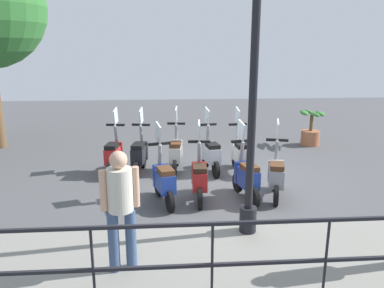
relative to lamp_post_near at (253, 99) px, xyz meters
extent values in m
plane|color=#4C4C4F|center=(2.40, 0.18, -2.23)|extent=(28.00, 28.00, 0.00)
cube|color=gray|center=(-0.80, 0.18, -2.15)|extent=(2.20, 20.00, 0.15)
cube|color=slate|center=(0.25, 0.18, -2.15)|extent=(0.10, 20.00, 0.15)
cube|color=black|center=(-1.80, 0.18, -1.03)|extent=(0.04, 16.00, 0.04)
cube|color=black|center=(-1.80, 0.18, -1.50)|extent=(0.04, 16.00, 0.04)
cylinder|color=black|center=(-1.80, -0.44, -1.55)|extent=(0.03, 0.03, 1.05)
cylinder|color=black|center=(-1.80, 0.79, -1.55)|extent=(0.03, 0.03, 1.05)
cylinder|color=black|center=(-1.80, 2.03, -1.55)|extent=(0.03, 0.03, 1.05)
cylinder|color=black|center=(0.00, 0.00, -1.88)|extent=(0.26, 0.26, 0.40)
cylinder|color=black|center=(0.00, 0.00, 0.19)|extent=(0.12, 0.12, 4.54)
cylinder|color=#384C70|center=(-0.92, 1.94, -1.67)|extent=(0.14, 0.14, 0.82)
cylinder|color=#384C70|center=(-0.86, 1.73, -1.67)|extent=(0.14, 0.14, 0.82)
cylinder|color=beige|center=(-0.89, 1.83, -0.98)|extent=(0.39, 0.39, 0.55)
sphere|color=tan|center=(-0.89, 1.83, -0.60)|extent=(0.22, 0.22, 0.22)
cylinder|color=tan|center=(-0.95, 2.02, -0.97)|extent=(0.09, 0.09, 0.52)
cylinder|color=tan|center=(-0.84, 1.64, -0.97)|extent=(0.09, 0.09, 0.52)
cylinder|color=#9E5B3D|center=(5.68, -3.22, -2.00)|extent=(0.56, 0.56, 0.45)
cylinder|color=brown|center=(5.68, -3.22, -1.53)|extent=(0.10, 0.10, 0.50)
ellipsoid|color=#387A33|center=(5.93, -3.22, -1.23)|extent=(0.56, 0.16, 0.10)
ellipsoid|color=#387A33|center=(5.43, -3.22, -1.23)|extent=(0.56, 0.16, 0.10)
ellipsoid|color=#387A33|center=(5.68, -2.97, -1.23)|extent=(0.56, 0.16, 0.10)
ellipsoid|color=#387A33|center=(5.68, -3.47, -1.23)|extent=(0.56, 0.16, 0.10)
ellipsoid|color=#387A33|center=(5.86, -3.04, -1.23)|extent=(0.56, 0.16, 0.10)
ellipsoid|color=#387A33|center=(5.50, -3.40, -1.23)|extent=(0.56, 0.16, 0.10)
cylinder|color=black|center=(2.06, -1.03, -2.03)|extent=(0.41, 0.18, 0.40)
cylinder|color=black|center=(1.25, -0.83, -2.03)|extent=(0.41, 0.18, 0.40)
cube|color=gray|center=(1.57, -0.91, -1.75)|extent=(0.65, 0.42, 0.36)
cube|color=gray|center=(1.85, -0.98, -1.73)|extent=(0.19, 0.32, 0.44)
cube|color=#4C2D19|center=(1.50, -0.89, -1.52)|extent=(0.45, 0.35, 0.10)
cylinder|color=gray|center=(1.91, -0.99, -1.37)|extent=(0.19, 0.11, 0.55)
cube|color=black|center=(1.91, -0.99, -1.10)|extent=(0.17, 0.44, 0.05)
cube|color=silver|center=(1.97, -1.01, -0.90)|extent=(0.38, 0.12, 0.42)
cylinder|color=black|center=(2.02, -0.23, -2.03)|extent=(0.41, 0.15, 0.40)
cylinder|color=black|center=(1.21, -0.39, -2.03)|extent=(0.41, 0.15, 0.40)
cube|color=navy|center=(1.53, -0.33, -1.75)|extent=(0.64, 0.39, 0.36)
cube|color=navy|center=(1.82, -0.27, -1.73)|extent=(0.17, 0.32, 0.44)
cube|color=#4C2D19|center=(1.46, -0.34, -1.52)|extent=(0.44, 0.33, 0.10)
cylinder|color=gray|center=(1.87, -0.26, -1.37)|extent=(0.19, 0.10, 0.55)
cube|color=black|center=(1.87, -0.26, -1.10)|extent=(0.14, 0.44, 0.05)
cube|color=silver|center=(1.93, -0.25, -0.90)|extent=(0.39, 0.10, 0.42)
cylinder|color=black|center=(2.05, 0.58, -2.03)|extent=(0.40, 0.10, 0.40)
cylinder|color=black|center=(1.22, 0.63, -2.03)|extent=(0.40, 0.10, 0.40)
cube|color=#B21E1E|center=(1.55, 0.61, -1.75)|extent=(0.62, 0.32, 0.36)
cube|color=#B21E1E|center=(1.84, 0.59, -1.73)|extent=(0.14, 0.31, 0.44)
cube|color=black|center=(1.48, 0.61, -1.52)|extent=(0.41, 0.28, 0.10)
cylinder|color=gray|center=(1.90, 0.59, -1.37)|extent=(0.19, 0.08, 0.55)
cube|color=black|center=(1.90, 0.59, -1.10)|extent=(0.09, 0.44, 0.05)
cube|color=silver|center=(1.96, 0.59, -0.90)|extent=(0.39, 0.05, 0.42)
cylinder|color=black|center=(1.93, 1.42, -2.03)|extent=(0.41, 0.18, 0.40)
cylinder|color=black|center=(1.13, 1.20, -2.03)|extent=(0.41, 0.18, 0.40)
cube|color=navy|center=(1.45, 1.28, -1.75)|extent=(0.65, 0.43, 0.36)
cube|color=navy|center=(1.73, 1.36, -1.73)|extent=(0.20, 0.32, 0.44)
cube|color=#4C2D19|center=(1.38, 1.26, -1.52)|extent=(0.45, 0.36, 0.10)
cylinder|color=gray|center=(1.78, 1.38, -1.37)|extent=(0.19, 0.12, 0.55)
cube|color=black|center=(1.78, 1.38, -1.10)|extent=(0.18, 0.44, 0.05)
cube|color=silver|center=(1.84, 1.39, -0.90)|extent=(0.38, 0.13, 0.42)
cylinder|color=black|center=(3.68, -0.49, -2.03)|extent=(0.40, 0.11, 0.40)
cylinder|color=black|center=(2.85, -0.55, -2.03)|extent=(0.40, 0.11, 0.40)
cube|color=beige|center=(3.18, -0.53, -1.75)|extent=(0.62, 0.32, 0.36)
cube|color=beige|center=(3.47, -0.51, -1.73)|extent=(0.14, 0.31, 0.44)
cube|color=black|center=(3.11, -0.53, -1.52)|extent=(0.42, 0.29, 0.10)
cylinder|color=gray|center=(3.53, -0.50, -1.37)|extent=(0.19, 0.08, 0.55)
cube|color=black|center=(3.53, -0.50, -1.10)|extent=(0.09, 0.44, 0.05)
cube|color=silver|center=(3.59, -0.50, -0.90)|extent=(0.39, 0.06, 0.42)
cylinder|color=black|center=(3.70, 0.26, -2.03)|extent=(0.41, 0.15, 0.40)
cylinder|color=black|center=(2.88, 0.10, -2.03)|extent=(0.41, 0.15, 0.40)
cube|color=#B7BCC6|center=(3.21, 0.17, -1.75)|extent=(0.64, 0.39, 0.36)
cube|color=#B7BCC6|center=(3.49, 0.22, -1.73)|extent=(0.17, 0.32, 0.44)
cube|color=black|center=(3.14, 0.15, -1.52)|extent=(0.44, 0.33, 0.10)
cylinder|color=gray|center=(3.55, 0.23, -1.37)|extent=(0.19, 0.10, 0.55)
cube|color=black|center=(3.55, 0.23, -1.10)|extent=(0.14, 0.44, 0.05)
cube|color=silver|center=(3.61, 0.24, -0.90)|extent=(0.39, 0.10, 0.42)
cylinder|color=black|center=(3.89, 0.97, -2.03)|extent=(0.41, 0.12, 0.40)
cylinder|color=black|center=(3.06, 1.05, -2.03)|extent=(0.41, 0.12, 0.40)
cube|color=beige|center=(3.39, 1.02, -1.75)|extent=(0.63, 0.34, 0.36)
cube|color=beige|center=(3.68, 0.99, -1.73)|extent=(0.15, 0.31, 0.44)
cube|color=#4C2D19|center=(3.32, 1.02, -1.52)|extent=(0.42, 0.30, 0.10)
cylinder|color=gray|center=(3.74, 0.98, -1.37)|extent=(0.19, 0.09, 0.55)
cube|color=black|center=(3.74, 0.98, -1.10)|extent=(0.10, 0.44, 0.05)
cube|color=silver|center=(3.80, 0.98, -0.90)|extent=(0.39, 0.07, 0.42)
cylinder|color=black|center=(3.80, 1.81, -2.03)|extent=(0.41, 0.14, 0.40)
cylinder|color=black|center=(2.98, 1.93, -2.03)|extent=(0.41, 0.14, 0.40)
cube|color=black|center=(3.31, 1.89, -1.75)|extent=(0.63, 0.36, 0.36)
cube|color=black|center=(3.59, 1.85, -1.73)|extent=(0.16, 0.31, 0.44)
cube|color=black|center=(3.24, 1.90, -1.52)|extent=(0.43, 0.32, 0.10)
cylinder|color=gray|center=(3.65, 1.84, -1.37)|extent=(0.19, 0.10, 0.55)
cube|color=black|center=(3.65, 1.84, -1.10)|extent=(0.12, 0.44, 0.05)
cube|color=silver|center=(3.71, 1.83, -0.90)|extent=(0.39, 0.09, 0.42)
cylinder|color=black|center=(3.83, 2.43, -2.03)|extent=(0.41, 0.13, 0.40)
cylinder|color=black|center=(3.01, 2.54, -2.03)|extent=(0.41, 0.13, 0.40)
cube|color=#B21E1E|center=(3.33, 2.50, -1.75)|extent=(0.63, 0.36, 0.36)
cube|color=#B21E1E|center=(3.62, 2.46, -1.73)|extent=(0.16, 0.31, 0.44)
cube|color=black|center=(3.26, 2.50, -1.52)|extent=(0.43, 0.31, 0.10)
cylinder|color=gray|center=(3.68, 2.45, -1.37)|extent=(0.19, 0.09, 0.55)
cube|color=black|center=(3.68, 2.45, -1.10)|extent=(0.12, 0.44, 0.05)
cube|color=silver|center=(3.74, 2.44, -0.90)|extent=(0.39, 0.08, 0.42)
camera|label=1|loc=(-5.26, 1.26, 0.72)|focal=35.00mm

